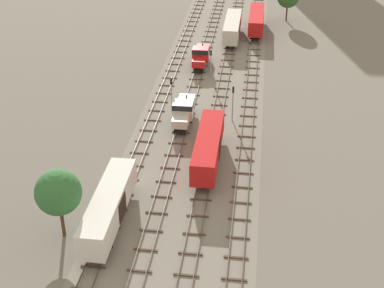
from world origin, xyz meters
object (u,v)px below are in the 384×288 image
(freight_boxcar_centre_left_far, at_px, (232,27))
(freight_boxcar_centre_farther, at_px, (256,19))
(freight_boxcar_centre_left_near, at_px, (208,146))
(shunter_loco_left_mid, at_px, (184,110))
(freight_boxcar_far_left_nearest, at_px, (109,206))
(shunter_loco_left_midfar, at_px, (201,55))
(signal_post_near, at_px, (171,90))
(signal_post_nearest, at_px, (233,99))
(signal_post_mid, at_px, (211,60))

(freight_boxcar_centre_left_far, height_order, freight_boxcar_centre_farther, same)
(freight_boxcar_centre_left_near, relative_size, shunter_loco_left_mid, 1.65)
(freight_boxcar_centre_left_near, bearing_deg, shunter_loco_left_mid, 113.66)
(freight_boxcar_far_left_nearest, distance_m, shunter_loco_left_mid, 23.83)
(shunter_loco_left_midfar, distance_m, signal_post_near, 17.85)
(freight_boxcar_centre_left_near, distance_m, signal_post_near, 15.13)
(signal_post_nearest, bearing_deg, shunter_loco_left_mid, -166.34)
(shunter_loco_left_midfar, relative_size, signal_post_nearest, 1.60)
(freight_boxcar_far_left_nearest, bearing_deg, shunter_loco_left_midfar, 84.34)
(freight_boxcar_centre_left_far, relative_size, freight_boxcar_centre_farther, 1.00)
(signal_post_near, bearing_deg, signal_post_nearest, -11.81)
(shunter_loco_left_mid, height_order, freight_boxcar_centre_farther, freight_boxcar_centre_farther)
(shunter_loco_left_mid, distance_m, freight_boxcar_centre_farther, 41.54)
(freight_boxcar_centre_farther, bearing_deg, signal_post_mid, -105.02)
(freight_boxcar_centre_left_near, xyz_separation_m, signal_post_near, (-6.64, 13.57, 0.88))
(freight_boxcar_far_left_nearest, relative_size, freight_boxcar_centre_farther, 1.00)
(shunter_loco_left_mid, height_order, shunter_loco_left_midfar, same)
(signal_post_near, bearing_deg, shunter_loco_left_midfar, 82.87)
(signal_post_near, xyz_separation_m, signal_post_mid, (4.42, 12.37, -0.14))
(shunter_loco_left_mid, distance_m, signal_post_near, 4.31)
(freight_boxcar_centre_left_near, xyz_separation_m, freight_boxcar_centre_left_far, (0.00, 45.54, 0.00))
(freight_boxcar_far_left_nearest, xyz_separation_m, freight_boxcar_centre_left_far, (8.85, 58.84, 0.00))
(signal_post_mid, bearing_deg, shunter_loco_left_mid, -97.95)
(freight_boxcar_centre_farther, height_order, signal_post_nearest, signal_post_nearest)
(freight_boxcar_far_left_nearest, bearing_deg, freight_boxcar_centre_left_far, 81.45)
(signal_post_nearest, bearing_deg, shunter_loco_left_midfar, 108.77)
(freight_boxcar_centre_left_near, xyz_separation_m, freight_boxcar_centre_farther, (4.42, 50.69, 0.00))
(signal_post_nearest, height_order, signal_post_near, signal_post_nearest)
(shunter_loco_left_midfar, bearing_deg, signal_post_mid, -67.33)
(freight_boxcar_centre_left_far, xyz_separation_m, signal_post_mid, (-2.22, -19.59, 0.74))
(signal_post_mid, bearing_deg, shunter_loco_left_midfar, 112.67)
(shunter_loco_left_midfar, distance_m, freight_boxcar_centre_farther, 21.38)
(shunter_loco_left_mid, xyz_separation_m, freight_boxcar_centre_farther, (8.85, 40.58, 0.44))
(shunter_loco_left_mid, bearing_deg, signal_post_mid, 82.05)
(freight_boxcar_far_left_nearest, distance_m, freight_boxcar_centre_left_far, 59.50)
(signal_post_near, height_order, signal_post_mid, signal_post_near)
(freight_boxcar_centre_left_far, bearing_deg, freight_boxcar_far_left_nearest, -98.55)
(shunter_loco_left_midfar, xyz_separation_m, freight_boxcar_centre_left_far, (4.43, 14.30, 0.44))
(freight_boxcar_centre_farther, height_order, signal_post_near, signal_post_near)
(shunter_loco_left_midfar, bearing_deg, freight_boxcar_centre_left_near, -81.93)
(freight_boxcar_far_left_nearest, bearing_deg, signal_post_mid, 80.42)
(signal_post_nearest, bearing_deg, signal_post_near, 168.19)
(signal_post_mid, bearing_deg, signal_post_near, -109.67)
(signal_post_nearest, bearing_deg, freight_boxcar_centre_left_near, -100.66)
(shunter_loco_left_midfar, height_order, freight_boxcar_centre_farther, freight_boxcar_centre_farther)
(freight_boxcar_centre_left_near, relative_size, signal_post_nearest, 2.65)
(freight_boxcar_centre_left_near, relative_size, shunter_loco_left_midfar, 1.65)
(freight_boxcar_far_left_nearest, relative_size, freight_boxcar_centre_left_near, 1.00)
(freight_boxcar_centre_farther, bearing_deg, signal_post_nearest, -93.26)
(freight_boxcar_centre_left_near, height_order, freight_boxcar_centre_farther, same)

